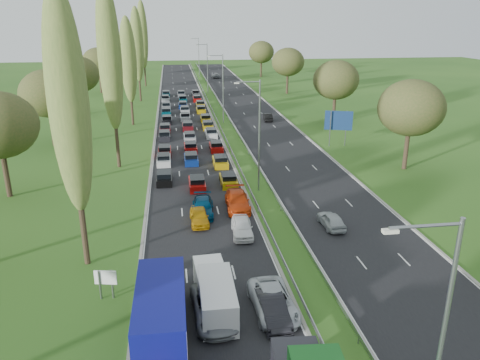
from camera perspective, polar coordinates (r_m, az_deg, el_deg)
ground at (r=86.74m, az=-2.18°, el=7.23°), size 260.00×260.00×0.00m
near_carriageway at (r=88.75m, az=-6.73°, el=7.39°), size 10.50×215.00×0.04m
far_carriageway at (r=90.10m, az=1.96°, el=7.69°), size 10.50×215.00×0.04m
central_reservation at (r=89.07m, az=-2.36°, el=7.91°), size 2.36×215.00×0.32m
lamp_columns at (r=83.73m, az=-2.08°, el=10.97°), size 0.18×140.18×12.00m
poplar_row at (r=73.11m, az=-14.22°, el=14.26°), size 2.80×127.80×22.44m
woodland_left at (r=70.04m, az=-22.99°, el=9.25°), size 8.00×166.00×11.10m
woodland_right at (r=77.22m, az=13.69°, el=11.01°), size 8.00×153.00×11.10m
traffic_queue_fill at (r=83.71m, az=-6.60°, el=6.99°), size 9.12×69.42×0.80m
near_car_6 at (r=30.40m, az=-3.19°, el=-15.24°), size 2.90×5.74×1.55m
near_car_7 at (r=45.12m, az=-4.57°, el=-3.30°), size 2.36×5.16×1.46m
near_car_8 at (r=43.21m, az=-4.99°, el=-4.42°), size 1.72×4.13×1.40m
near_car_9 at (r=30.43m, az=3.96°, el=-15.31°), size 1.73×4.55×1.48m
near_car_10 at (r=31.00m, az=4.08°, el=-14.54°), size 2.76×5.59×1.52m
near_car_11 at (r=46.27m, az=-0.32°, el=-2.56°), size 2.44×5.63×1.61m
near_car_12 at (r=40.83m, az=0.26°, el=-5.74°), size 1.99×4.44×1.48m
far_car_0 at (r=43.12m, az=11.07°, el=-4.79°), size 1.79×4.09×1.37m
far_car_1 at (r=86.66m, az=3.40°, el=7.68°), size 1.79×4.27×1.37m
far_car_2 at (r=150.68m, az=-2.96°, el=12.62°), size 2.74×5.48×1.49m
blue_lorry at (r=28.07m, az=-9.51°, el=-15.54°), size 2.68×9.66×4.08m
white_van_front at (r=30.75m, az=-2.84°, el=-14.05°), size 2.15×5.49×2.21m
white_van_rear at (r=32.24m, az=-3.46°, el=-12.51°), size 2.00×5.10×2.05m
info_sign at (r=33.16m, az=-16.05°, el=-11.69°), size 1.49×0.38×2.10m
direction_sign at (r=70.05m, az=11.92°, el=6.92°), size 3.84×1.32×5.20m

